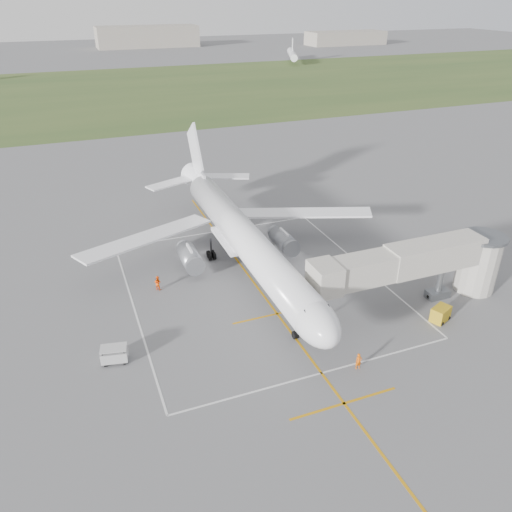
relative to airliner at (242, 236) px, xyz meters
name	(u,v)px	position (x,y,z in m)	size (l,w,h in m)	color
ground	(245,270)	(0.00, -0.75, -4.39)	(700.00, 700.00, 0.00)	#5C5C5E
grass_strip	(112,93)	(0.00, 129.25, -4.38)	(700.00, 120.00, 0.02)	#324C21
apron_markings	(262,294)	(0.00, -6.57, -4.38)	(28.20, 60.00, 0.01)	#C2800B
airliner	(242,236)	(0.00, 0.00, 0.00)	(38.93, 46.75, 13.52)	white
jet_bridge	(427,264)	(15.72, -14.25, 0.35)	(23.40, 5.00, 7.20)	#A7A597
gpu_unit	(441,314)	(15.31, -17.95, -3.62)	(2.44, 2.09, 1.56)	#BB9417
baggage_cart	(114,355)	(-17.03, -12.44, -3.55)	(2.60, 1.85, 1.65)	#B4B4B4
ramp_worker_nose	(359,361)	(3.38, -21.37, -3.59)	(0.59, 0.39, 1.61)	#EA5B07
ramp_worker_wing	(158,283)	(-10.77, -1.25, -3.53)	(0.84, 0.65, 1.72)	#FF5208
distant_hangars	(49,43)	(-16.15, 264.44, 0.78)	(345.00, 49.00, 12.00)	gray
distant_aircraft	(132,64)	(13.80, 173.39, -0.80)	(165.98, 48.79, 8.85)	white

